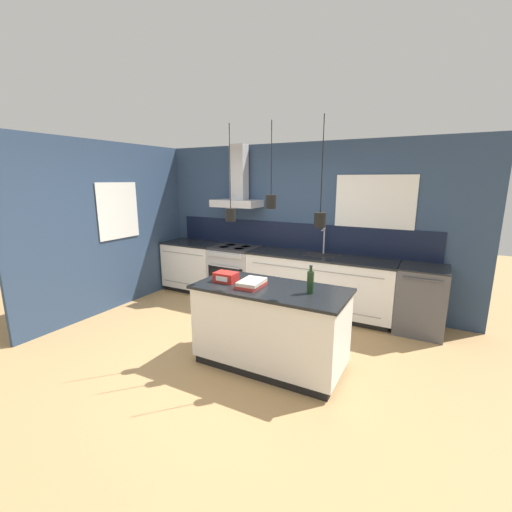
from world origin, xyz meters
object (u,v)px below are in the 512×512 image
bottle_on_island (310,282)px  red_supply_box (226,277)px  oven_range (235,272)px  dishwasher (421,300)px  book_stack (252,283)px

bottle_on_island → red_supply_box: 0.98m
oven_range → dishwasher: same height
book_stack → bottle_on_island: bearing=7.8°
book_stack → oven_range: bearing=126.2°
oven_range → bottle_on_island: bottle_on_island is taller
dishwasher → bottle_on_island: 2.07m
dishwasher → bottle_on_island: bearing=-119.2°
dishwasher → red_supply_box: red_supply_box is taller
oven_range → dishwasher: (2.93, 0.00, 0.00)m
red_supply_box → bottle_on_island: bearing=3.4°
red_supply_box → dishwasher: bearing=42.7°
dishwasher → bottle_on_island: bottle_on_island is taller
oven_range → dishwasher: size_ratio=1.00×
book_stack → red_supply_box: 0.35m
oven_range → bottle_on_island: bearing=-41.5°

